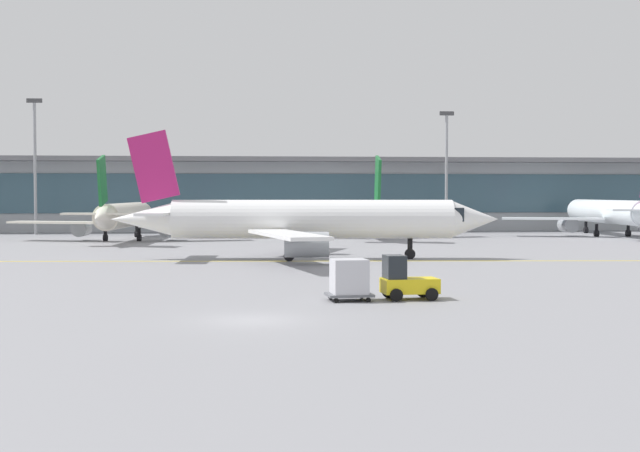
# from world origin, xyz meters

# --- Properties ---
(ground_plane) EXTENTS (400.00, 400.00, 0.00)m
(ground_plane) POSITION_xyz_m (0.00, 0.00, 0.00)
(ground_plane) COLOR gray
(taxiway_centreline_stripe) EXTENTS (109.72, 8.54, 0.01)m
(taxiway_centreline_stripe) POSITION_xyz_m (4.86, 29.45, 0.00)
(taxiway_centreline_stripe) COLOR yellow
(taxiway_centreline_stripe) RESTS_ON ground_plane
(terminal_concourse) EXTENTS (214.82, 11.00, 9.60)m
(terminal_concourse) POSITION_xyz_m (0.00, 82.47, 4.92)
(terminal_concourse) COLOR #9EA3A8
(terminal_concourse) RESTS_ON ground_plane
(gate_airplane_2) EXTENTS (24.07, 25.94, 8.59)m
(gate_airplane_2) POSITION_xyz_m (-12.85, 59.04, 2.58)
(gate_airplane_2) COLOR silver
(gate_airplane_2) RESTS_ON ground_plane
(gate_airplane_3) EXTENTS (24.78, 26.60, 8.83)m
(gate_airplane_3) POSITION_xyz_m (13.40, 63.56, 2.65)
(gate_airplane_3) COLOR white
(gate_airplane_3) RESTS_ON ground_plane
(gate_airplane_4) EXTENTS (25.56, 27.46, 9.10)m
(gate_airplane_4) POSITION_xyz_m (41.91, 63.77, 2.73)
(gate_airplane_4) COLOR white
(gate_airplane_4) RESTS_ON ground_plane
(taxiing_regional_jet) EXTENTS (29.46, 27.32, 9.76)m
(taxiing_regional_jet) POSITION_xyz_m (4.48, 31.48, 2.93)
(taxiing_regional_jet) COLOR white
(taxiing_regional_jet) RESTS_ON ground_plane
(baggage_tug) EXTENTS (2.72, 1.82, 2.10)m
(baggage_tug) POSITION_xyz_m (7.22, 6.04, 0.89)
(baggage_tug) COLOR yellow
(baggage_tug) RESTS_ON ground_plane
(cargo_dolly_lead) EXTENTS (2.24, 1.78, 1.94)m
(cargo_dolly_lead) POSITION_xyz_m (4.54, 5.79, 1.05)
(cargo_dolly_lead) COLOR #595B60
(cargo_dolly_lead) RESTS_ON ground_plane
(apron_light_mast_1) EXTENTS (1.80, 0.36, 16.30)m
(apron_light_mast_1) POSITION_xyz_m (-25.25, 73.21, 8.85)
(apron_light_mast_1) COLOR gray
(apron_light_mast_1) RESTS_ON ground_plane
(apron_light_mast_2) EXTENTS (1.80, 0.36, 15.24)m
(apron_light_mast_2) POSITION_xyz_m (25.14, 73.97, 8.31)
(apron_light_mast_2) COLOR gray
(apron_light_mast_2) RESTS_ON ground_plane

